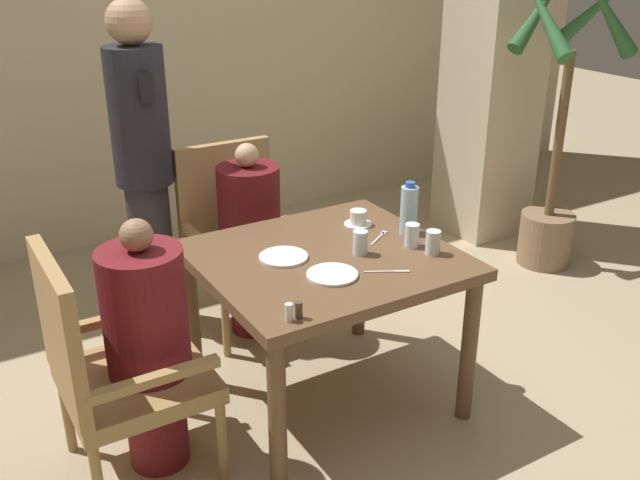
# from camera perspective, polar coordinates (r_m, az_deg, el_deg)

# --- Properties ---
(ground_plane) EXTENTS (16.00, 16.00, 0.00)m
(ground_plane) POSITION_cam_1_polar(r_m,az_deg,el_deg) (3.39, 0.43, -12.56)
(ground_plane) COLOR tan
(wall_back) EXTENTS (8.00, 0.06, 2.80)m
(wall_back) POSITION_cam_1_polar(r_m,az_deg,el_deg) (4.96, -14.44, 15.85)
(wall_back) COLOR beige
(wall_back) RESTS_ON ground_plane
(pillar_stone) EXTENTS (0.51, 0.51, 2.70)m
(pillar_stone) POSITION_cam_1_polar(r_m,az_deg,el_deg) (5.01, 13.93, 15.40)
(pillar_stone) COLOR beige
(pillar_stone) RESTS_ON ground_plane
(dining_table) EXTENTS (1.05, 0.97, 0.74)m
(dining_table) POSITION_cam_1_polar(r_m,az_deg,el_deg) (3.06, 0.46, -2.92)
(dining_table) COLOR brown
(dining_table) RESTS_ON ground_plane
(chair_left_side) EXTENTS (0.54, 0.54, 0.97)m
(chair_left_side) POSITION_cam_1_polar(r_m,az_deg,el_deg) (2.82, -16.47, -9.55)
(chair_left_side) COLOR #A88451
(chair_left_side) RESTS_ON ground_plane
(diner_in_left_chair) EXTENTS (0.32, 0.32, 1.06)m
(diner_in_left_chair) POSITION_cam_1_polar(r_m,az_deg,el_deg) (2.83, -13.56, -8.14)
(diner_in_left_chair) COLOR maroon
(diner_in_left_chair) RESTS_ON ground_plane
(chair_far_side) EXTENTS (0.54, 0.54, 0.97)m
(chair_far_side) POSITION_cam_1_polar(r_m,az_deg,el_deg) (3.85, -6.56, 0.52)
(chair_far_side) COLOR #A88451
(chair_far_side) RESTS_ON ground_plane
(diner_in_far_chair) EXTENTS (0.32, 0.32, 1.04)m
(diner_in_far_chair) POSITION_cam_1_polar(r_m,az_deg,el_deg) (3.71, -5.59, 0.14)
(diner_in_far_chair) COLOR #5B1419
(diner_in_far_chair) RESTS_ON ground_plane
(standing_host) EXTENTS (0.29, 0.33, 1.72)m
(standing_host) POSITION_cam_1_polar(r_m,az_deg,el_deg) (3.76, -13.96, 6.19)
(standing_host) COLOR #2D2D33
(standing_host) RESTS_ON ground_plane
(potted_palm) EXTENTS (0.65, 0.61, 1.86)m
(potted_palm) POSITION_cam_1_polar(r_m,az_deg,el_deg) (4.65, 18.31, 6.54)
(potted_palm) COLOR #896B4C
(potted_palm) RESTS_ON ground_plane
(plate_main_left) EXTENTS (0.21, 0.21, 0.01)m
(plate_main_left) POSITION_cam_1_polar(r_m,az_deg,el_deg) (2.99, -2.94, -1.36)
(plate_main_left) COLOR white
(plate_main_left) RESTS_ON dining_table
(plate_main_right) EXTENTS (0.21, 0.21, 0.01)m
(plate_main_right) POSITION_cam_1_polar(r_m,az_deg,el_deg) (2.83, 0.98, -2.79)
(plate_main_right) COLOR white
(plate_main_right) RESTS_ON dining_table
(teacup_with_saucer) EXTENTS (0.13, 0.13, 0.07)m
(teacup_with_saucer) POSITION_cam_1_polar(r_m,az_deg,el_deg) (3.32, 3.07, 1.71)
(teacup_with_saucer) COLOR white
(teacup_with_saucer) RESTS_ON dining_table
(water_bottle) EXTENTS (0.08, 0.08, 0.24)m
(water_bottle) POSITION_cam_1_polar(r_m,az_deg,el_deg) (3.22, 7.13, 2.44)
(water_bottle) COLOR #A3C6DB
(water_bottle) RESTS_ON dining_table
(glass_tall_near) EXTENTS (0.06, 0.06, 0.10)m
(glass_tall_near) POSITION_cam_1_polar(r_m,az_deg,el_deg) (3.10, 7.36, 0.37)
(glass_tall_near) COLOR silver
(glass_tall_near) RESTS_ON dining_table
(glass_tall_mid) EXTENTS (0.06, 0.06, 0.10)m
(glass_tall_mid) POSITION_cam_1_polar(r_m,az_deg,el_deg) (3.05, 9.02, -0.19)
(glass_tall_mid) COLOR silver
(glass_tall_mid) RESTS_ON dining_table
(glass_tall_far) EXTENTS (0.06, 0.06, 0.10)m
(glass_tall_far) POSITION_cam_1_polar(r_m,az_deg,el_deg) (3.01, 3.23, -0.21)
(glass_tall_far) COLOR silver
(glass_tall_far) RESTS_ON dining_table
(salt_shaker) EXTENTS (0.03, 0.03, 0.07)m
(salt_shaker) POSITION_cam_1_polar(r_m,az_deg,el_deg) (2.51, -2.50, -5.81)
(salt_shaker) COLOR white
(salt_shaker) RESTS_ON dining_table
(pepper_shaker) EXTENTS (0.03, 0.03, 0.06)m
(pepper_shaker) POSITION_cam_1_polar(r_m,az_deg,el_deg) (2.52, -1.72, -5.62)
(pepper_shaker) COLOR #4C3D2D
(pepper_shaker) RESTS_ON dining_table
(fork_beside_plate) EXTENTS (0.16, 0.11, 0.00)m
(fork_beside_plate) POSITION_cam_1_polar(r_m,az_deg,el_deg) (3.21, 4.82, 0.29)
(fork_beside_plate) COLOR silver
(fork_beside_plate) RESTS_ON dining_table
(knife_beside_plate) EXTENTS (0.17, 0.10, 0.00)m
(knife_beside_plate) POSITION_cam_1_polar(r_m,az_deg,el_deg) (2.88, 5.55, -2.52)
(knife_beside_plate) COLOR silver
(knife_beside_plate) RESTS_ON dining_table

